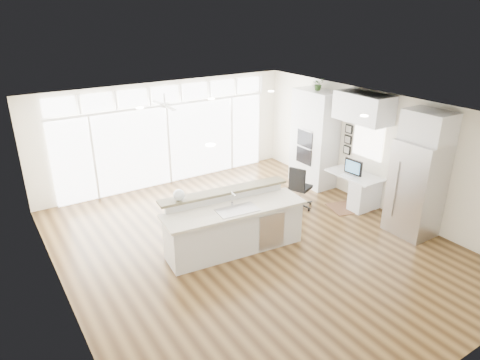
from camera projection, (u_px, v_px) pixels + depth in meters
floor at (253, 246)px, 8.58m from camera, size 7.00×8.00×0.02m
ceiling at (254, 113)px, 7.54m from camera, size 7.00×8.00×0.02m
wall_back at (167, 133)px, 11.16m from camera, size 7.00×0.04×2.70m
wall_front at (449, 295)px, 4.95m from camera, size 7.00×0.04×2.70m
wall_left at (58, 233)px, 6.30m from camera, size 0.04×8.00×2.70m
wall_right at (379, 151)px, 9.82m from camera, size 0.04×8.00×2.70m
glass_wall at (168, 145)px, 11.23m from camera, size 5.80×0.06×2.08m
transom_row at (165, 94)px, 10.72m from camera, size 5.90×0.06×0.40m
desk_window at (368, 140)px, 9.95m from camera, size 0.04×0.85×0.85m
ceiling_fan at (164, 101)px, 9.55m from camera, size 1.16×1.16×0.32m
recessed_lights at (248, 112)px, 7.71m from camera, size 3.40×3.00×0.02m
oven_cabinet at (314, 139)px, 11.09m from camera, size 0.64×1.20×2.50m
desk_nook at (353, 189)px, 10.23m from camera, size 0.72×1.30×0.76m
upper_cabinets at (363, 107)px, 9.50m from camera, size 0.64×1.30×0.64m
refrigerator at (416, 188)px, 8.71m from camera, size 0.76×0.90×2.00m
fridge_cabinet at (429, 126)px, 8.24m from camera, size 0.64×0.90×0.60m
framed_photos at (348, 140)px, 10.49m from camera, size 0.06×0.22×0.80m
kitchen_island at (235, 225)px, 8.22m from camera, size 2.87×1.32×1.11m
rug at (350, 207)px, 10.16m from camera, size 1.10×0.91×0.01m
office_chair at (300, 187)px, 10.01m from camera, size 0.69×0.67×1.03m
fishbowl at (179, 195)px, 7.89m from camera, size 0.23×0.23×0.22m
monitor at (353, 167)px, 9.97m from camera, size 0.13×0.48×0.40m
keyboard at (347, 176)px, 9.96m from camera, size 0.13×0.33×0.02m
potted_plant at (318, 85)px, 10.56m from camera, size 0.29×0.32×0.24m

